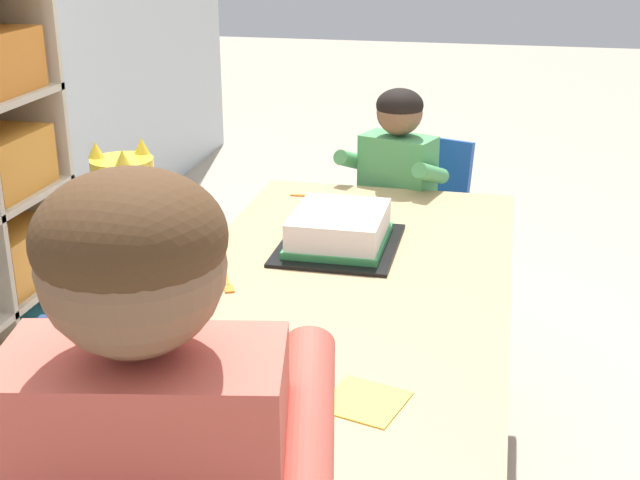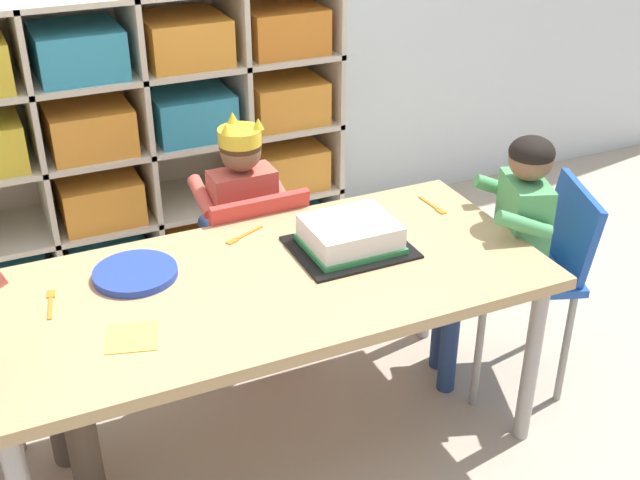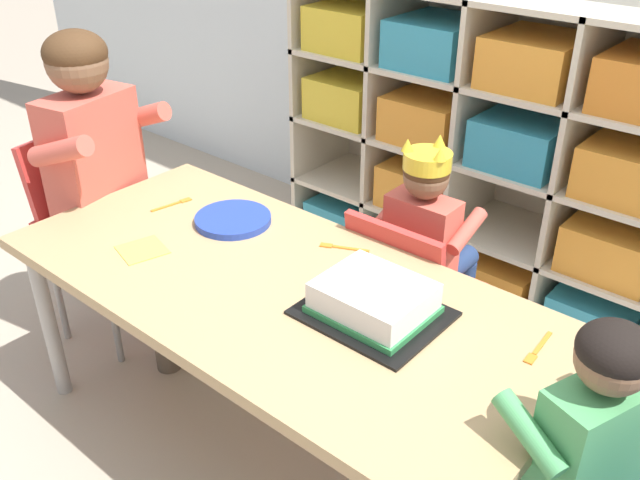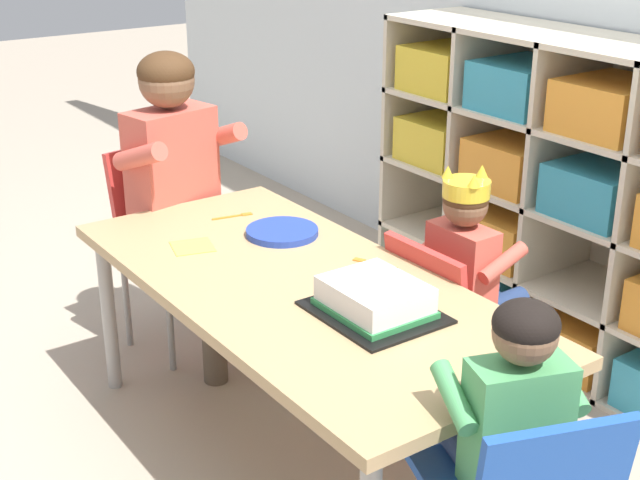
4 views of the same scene
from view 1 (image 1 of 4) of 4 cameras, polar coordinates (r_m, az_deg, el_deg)
The scene contains 11 objects.
activity_table at distance 1.79m, azimuth 1.13°, elevation -5.26°, with size 1.53×0.70×0.58m.
classroom_chair_blue at distance 2.08m, azimuth -10.60°, elevation -6.03°, with size 0.36×0.31×0.64m.
child_with_crown at distance 2.06m, azimuth -13.57°, elevation -2.27°, with size 0.30×0.31×0.85m.
classroom_chair_guest_side at distance 2.63m, azimuth 5.57°, elevation 1.01°, with size 0.45×0.44×0.68m.
guest_at_table_side at distance 2.51m, azimuth 4.59°, elevation 2.96°, with size 0.34×0.34×0.86m.
birthday_cake_on_tray at distance 2.02m, azimuth 1.28°, elevation 0.56°, with size 0.33×0.27×0.09m.
paper_plate_stack at distance 1.53m, azimuth -6.92°, elevation -7.72°, with size 0.23×0.23×0.02m, color #233DA3.
paper_napkin_square at distance 1.41m, azimuth 2.99°, elevation -10.63°, with size 0.12×0.12×0.00m, color #F4DB4C.
fork_near_child_seat at distance 1.34m, azimuth -8.54°, elevation -12.77°, with size 0.04×0.14×0.00m.
fork_scattered_mid_table at distance 2.39m, azimuth -0.13°, elevation 2.93°, with size 0.02×0.14×0.00m.
fork_at_table_front_edge at distance 1.85m, azimuth -6.23°, elevation -2.72°, with size 0.13×0.07×0.00m.
Camera 1 is at (-1.58, -0.31, 1.32)m, focal length 48.20 mm.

